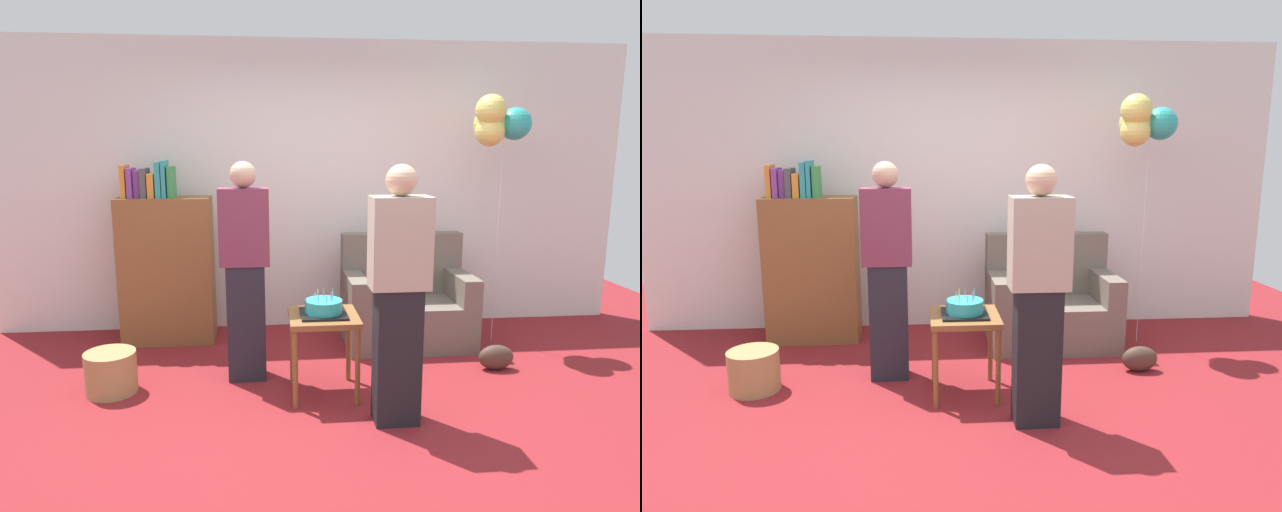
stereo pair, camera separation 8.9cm
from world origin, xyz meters
TOP-DOWN VIEW (x-y plane):
  - ground_plane at (0.00, 0.00)m, footprint 8.00×8.00m
  - wall_back at (0.00, 2.05)m, footprint 6.00×0.10m
  - couch at (0.76, 1.41)m, footprint 1.10×0.70m
  - bookshelf at (-1.36, 1.65)m, footprint 0.80×0.36m
  - side_table at (-0.09, 0.41)m, footprint 0.48×0.48m
  - birthday_cake at (-0.09, 0.41)m, footprint 0.32×0.32m
  - person_blowing_candles at (-0.63, 0.75)m, footprint 0.36×0.22m
  - person_holding_cake at (0.33, -0.04)m, footprint 0.36×0.22m
  - wicker_basket at (-1.59, 0.57)m, footprint 0.36×0.36m
  - handbag at (1.31, 0.71)m, footprint 0.28×0.14m
  - balloon_bunch at (1.50, 1.39)m, footprint 0.51×0.39m

SIDE VIEW (x-z plane):
  - ground_plane at x=0.00m, z-range 0.00..0.00m
  - handbag at x=1.31m, z-range 0.00..0.20m
  - wicker_basket at x=-1.59m, z-range 0.00..0.30m
  - couch at x=0.76m, z-range -0.14..0.82m
  - side_table at x=-0.09m, z-range 0.20..0.79m
  - birthday_cake at x=-0.09m, z-range 0.55..0.72m
  - bookshelf at x=-1.36m, z-range -0.12..1.50m
  - person_blowing_candles at x=-0.63m, z-range 0.02..1.65m
  - person_holding_cake at x=0.33m, z-range 0.02..1.65m
  - wall_back at x=0.00m, z-range 0.00..2.70m
  - balloon_bunch at x=1.50m, z-range 0.85..3.01m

